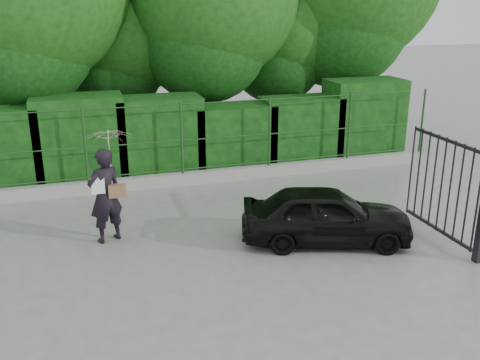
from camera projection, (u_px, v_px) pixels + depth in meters
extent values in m
plane|color=gray|center=(211.00, 267.00, 9.37)|extent=(80.00, 80.00, 0.00)
cube|color=#9E9E99|center=(167.00, 180.00, 13.40)|extent=(14.00, 0.25, 0.30)
cylinder|color=#1E431B|center=(85.00, 146.00, 12.54)|extent=(0.06, 0.06, 1.80)
cylinder|color=#1E431B|center=(182.00, 138.00, 13.18)|extent=(0.06, 0.06, 1.80)
cylinder|color=#1E431B|center=(269.00, 132.00, 13.81)|extent=(0.06, 0.06, 1.80)
cylinder|color=#1E431B|center=(349.00, 126.00, 14.45)|extent=(0.06, 0.06, 1.80)
cylinder|color=#1E431B|center=(422.00, 121.00, 15.09)|extent=(0.06, 0.06, 1.80)
cylinder|color=#1E431B|center=(167.00, 171.00, 13.32)|extent=(13.60, 0.03, 0.03)
cylinder|color=#1E431B|center=(166.00, 142.00, 13.08)|extent=(13.60, 0.03, 0.03)
cylinder|color=#1E431B|center=(164.00, 105.00, 12.79)|extent=(13.60, 0.03, 0.03)
cube|color=black|center=(80.00, 140.00, 13.44)|extent=(2.20, 1.20, 2.21)
cube|color=black|center=(159.00, 136.00, 14.02)|extent=(2.20, 1.20, 2.08)
cube|color=black|center=(233.00, 137.00, 14.63)|extent=(2.20, 1.20, 1.77)
cube|color=black|center=(300.00, 130.00, 15.17)|extent=(2.20, 1.20, 1.87)
cube|color=black|center=(363.00, 119.00, 15.66)|extent=(2.20, 1.20, 2.28)
cylinder|color=black|center=(36.00, 86.00, 14.34)|extent=(0.36, 0.36, 4.50)
cylinder|color=black|center=(127.00, 96.00, 16.41)|extent=(0.36, 0.36, 3.25)
sphere|color=#14470F|center=(123.00, 31.00, 15.79)|extent=(3.90, 3.90, 3.90)
cylinder|color=black|center=(214.00, 81.00, 16.04)|extent=(0.36, 0.36, 4.25)
cylinder|color=black|center=(282.00, 86.00, 17.49)|extent=(0.36, 0.36, 3.50)
sphere|color=#14470F|center=(284.00, 20.00, 16.82)|extent=(4.20, 4.20, 4.20)
cylinder|color=black|center=(344.00, 66.00, 17.48)|extent=(0.36, 0.36, 4.75)
cube|color=black|center=(437.00, 229.00, 10.56)|extent=(0.05, 2.00, 0.06)
cube|color=black|center=(449.00, 141.00, 9.98)|extent=(0.05, 2.00, 0.06)
cylinder|color=black|center=(477.00, 203.00, 9.41)|extent=(0.04, 0.04, 1.90)
cylinder|color=black|center=(468.00, 198.00, 9.64)|extent=(0.04, 0.04, 1.90)
cylinder|color=black|center=(459.00, 194.00, 9.86)|extent=(0.04, 0.04, 1.90)
cylinder|color=black|center=(450.00, 189.00, 10.09)|extent=(0.04, 0.04, 1.90)
cylinder|color=black|center=(441.00, 185.00, 10.32)|extent=(0.04, 0.04, 1.90)
cylinder|color=black|center=(433.00, 181.00, 10.54)|extent=(0.04, 0.04, 1.90)
cylinder|color=black|center=(426.00, 177.00, 10.77)|extent=(0.04, 0.04, 1.90)
cylinder|color=black|center=(418.00, 174.00, 11.00)|extent=(0.04, 0.04, 1.90)
cylinder|color=black|center=(411.00, 170.00, 11.22)|extent=(0.04, 0.04, 1.90)
imported|color=black|center=(105.00, 196.00, 10.12)|extent=(0.80, 0.68, 1.85)
imported|color=beige|center=(109.00, 150.00, 9.93)|extent=(0.85, 0.86, 0.78)
cube|color=brown|center=(117.00, 191.00, 10.07)|extent=(0.32, 0.15, 0.24)
cube|color=white|center=(98.00, 186.00, 9.90)|extent=(0.25, 0.02, 0.32)
imported|color=black|center=(326.00, 215.00, 10.19)|extent=(3.47, 2.19, 1.10)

